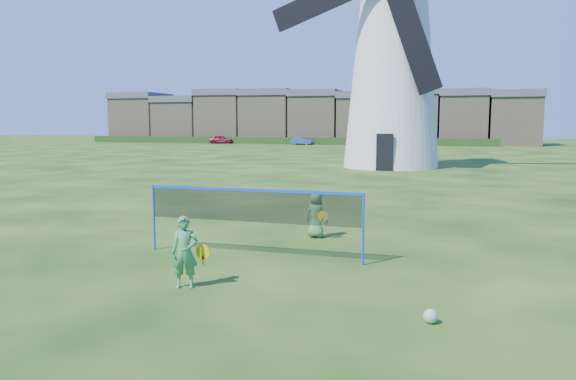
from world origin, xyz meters
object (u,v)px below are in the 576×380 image
Objects in this scene: player_boy at (316,215)px; badminton_net at (252,207)px; play_ball at (430,316)px; car_left at (221,139)px; car_right at (303,141)px; windmill at (392,67)px; player_girl at (185,252)px.

badminton_net is at bearing 81.62° from player_boy.
badminton_net is 22.95× the size of play_ball.
car_left reaches higher than car_right.
windmill is 48.98m from car_left.
windmill is at bearing 90.27° from badminton_net.
car_left is 1.10× the size of car_right.
player_boy is at bearing -163.65° from car_left.
car_right is at bearing -63.69° from player_boy.
player_girl is at bearing -90.40° from windmill.
player_boy is (1.18, 5.08, -0.06)m from player_girl.
car_left is (-29.82, 38.37, -6.17)m from windmill.
play_ball is 0.06× the size of car_left.
windmill is 25.32m from player_boy.
player_girl is 0.40× the size of car_right.
badminton_net is 2.70m from player_boy.
badminton_net is at bearing -165.14° from car_left.
badminton_net is 66.94m from car_right.
car_left is at bearing 94.38° from player_girl.
player_boy is (0.85, 2.51, -0.53)m from badminton_net.
windmill is 27.62m from badminton_net.
car_left is at bearing 114.60° from badminton_net.
car_left is (-29.61, 67.98, -0.04)m from player_girl.
badminton_net is 1.38× the size of car_left.
car_right is (-21.08, 67.87, 0.44)m from play_ball.
play_ball is 71.07m from car_right.
badminton_net is 5.23m from play_ball.
play_ball is at bearing 129.91° from player_boy.
car_left is at bearing -53.63° from player_boy.
player_girl is at bearing 87.20° from player_boy.
badminton_net is 2.64m from player_girl.
windmill is at bearing 70.44° from player_girl.
badminton_net reaches higher than car_left.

